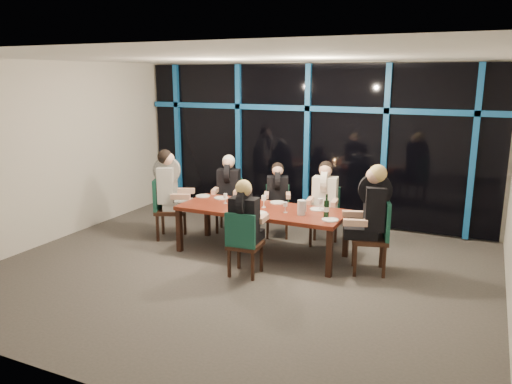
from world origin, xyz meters
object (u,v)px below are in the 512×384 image
(chair_far_left, at_px, (230,202))
(water_pitcher, at_px, (301,208))
(chair_near_mid, at_px, (243,241))
(diner_end_left, at_px, (169,181))
(chair_far_right, at_px, (325,212))
(diner_far_mid, at_px, (277,189))
(chair_far_mid, at_px, (277,208))
(diner_end_right, at_px, (372,203))
(wine_bottle, at_px, (326,209))
(diner_far_left, at_px, (228,182))
(dining_table, at_px, (261,212))
(chair_end_left, at_px, (165,205))
(diner_near_mid, at_px, (245,213))
(diner_far_right, at_px, (325,191))
(chair_end_right, at_px, (377,232))

(chair_far_left, bearing_deg, water_pitcher, -45.77)
(chair_near_mid, relative_size, diner_end_left, 0.92)
(chair_far_right, bearing_deg, water_pitcher, -99.86)
(diner_far_mid, relative_size, diner_end_left, 0.84)
(chair_far_mid, relative_size, diner_end_left, 0.86)
(diner_end_right, distance_m, wine_bottle, 0.65)
(water_pitcher, bearing_deg, diner_far_left, 128.86)
(dining_table, relative_size, chair_far_right, 2.71)
(chair_end_left, relative_size, water_pitcher, 4.76)
(chair_far_left, height_order, chair_far_right, chair_far_right)
(chair_far_mid, xyz_separation_m, diner_far_left, (-0.88, -0.17, 0.41))
(dining_table, bearing_deg, diner_end_right, -0.88)
(diner_end_left, bearing_deg, dining_table, -114.15)
(diner_near_mid, bearing_deg, diner_end_right, -156.24)
(chair_far_left, relative_size, diner_far_left, 1.03)
(chair_far_right, bearing_deg, diner_far_right, -90.00)
(diner_near_mid, bearing_deg, wine_bottle, -144.35)
(chair_far_mid, xyz_separation_m, diner_far_mid, (0.03, -0.07, 0.35))
(diner_far_mid, bearing_deg, wine_bottle, -62.68)
(dining_table, height_order, chair_far_left, chair_far_left)
(diner_end_right, xyz_separation_m, water_pitcher, (-1.01, -0.07, -0.16))
(dining_table, xyz_separation_m, diner_end_right, (1.70, -0.03, 0.34))
(chair_near_mid, bearing_deg, diner_far_left, -60.81)
(chair_far_right, height_order, water_pitcher, water_pitcher)
(chair_far_right, relative_size, chair_end_right, 0.90)
(chair_far_left, bearing_deg, diner_far_left, -90.00)
(diner_end_right, bearing_deg, chair_end_right, 90.00)
(chair_far_mid, height_order, chair_end_left, chair_end_left)
(diner_end_left, relative_size, water_pitcher, 4.64)
(wine_bottle, bearing_deg, water_pitcher, -177.41)
(water_pitcher, bearing_deg, diner_far_mid, 105.53)
(water_pitcher, bearing_deg, chair_end_right, -17.58)
(chair_end_right, distance_m, wine_bottle, 0.78)
(chair_far_right, relative_size, water_pitcher, 4.32)
(diner_far_left, xyz_separation_m, water_pitcher, (1.72, -0.93, -0.04))
(chair_far_right, height_order, diner_end_left, diner_end_left)
(water_pitcher, bearing_deg, wine_bottle, -20.15)
(dining_table, distance_m, diner_far_left, 1.34)
(chair_near_mid, xyz_separation_m, water_pitcher, (0.55, 0.84, 0.33))
(chair_far_right, bearing_deg, diner_end_left, -167.96)
(diner_far_right, distance_m, diner_end_left, 2.62)
(diner_end_left, bearing_deg, diner_far_mid, -84.07)
(chair_near_mid, bearing_deg, diner_end_right, -153.91)
(diner_far_right, distance_m, diner_end_right, 1.29)
(diner_far_left, bearing_deg, dining_table, -54.75)
(diner_near_mid, distance_m, water_pitcher, 0.94)
(diner_far_left, distance_m, diner_far_mid, 0.91)
(chair_far_left, bearing_deg, diner_end_left, -145.30)
(chair_end_left, xyz_separation_m, diner_near_mid, (1.97, -0.89, 0.31))
(chair_far_left, relative_size, diner_end_right, 0.91)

